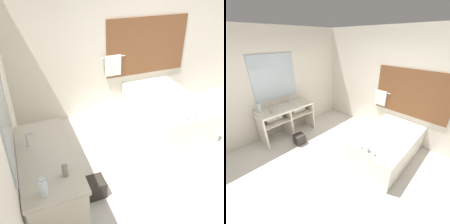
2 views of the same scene
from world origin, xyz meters
TOP-DOWN VIEW (x-y plane):
  - ground_plane at (0.00, 0.00)m, footprint 16.00×16.00m
  - wall_back_with_blinds at (0.01, 2.23)m, footprint 7.40×0.13m
  - wall_left_with_mirror at (-2.23, 0.00)m, footprint 0.08×7.40m
  - vanity_counter at (-1.88, 0.21)m, footprint 0.61×1.38m
  - sink_faucet at (-2.05, 0.40)m, footprint 0.09×0.04m
  - bathtub at (0.43, 1.32)m, footprint 1.03×1.74m
  - water_bottle_1 at (-1.98, -0.38)m, footprint 0.08×0.08m
  - soap_dispenser at (-1.75, -0.21)m, footprint 0.06×0.06m
  - waste_bin at (-1.34, 0.18)m, footprint 0.24×0.24m
  - bath_mat at (0.27, 0.02)m, footprint 0.58×0.68m

SIDE VIEW (x-z plane):
  - ground_plane at x=0.00m, z-range 0.00..0.00m
  - bath_mat at x=0.27m, z-range 0.00..0.02m
  - waste_bin at x=-1.34m, z-range 0.00..0.25m
  - bathtub at x=0.43m, z-range -0.03..0.66m
  - vanity_counter at x=-1.88m, z-range 0.19..1.04m
  - soap_dispenser at x=-1.75m, z-range 0.84..1.00m
  - sink_faucet at x=-2.05m, z-range 0.85..1.03m
  - water_bottle_1 at x=-1.98m, z-range 0.84..1.05m
  - wall_back_with_blinds at x=0.01m, z-range 0.00..2.70m
  - wall_left_with_mirror at x=-2.23m, z-range 0.00..2.70m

